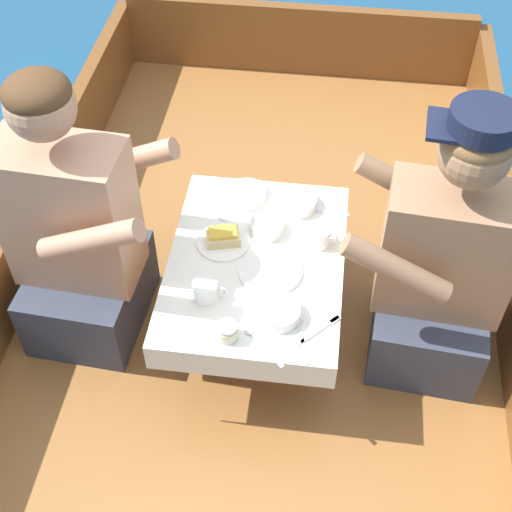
% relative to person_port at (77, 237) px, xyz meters
% --- Properties ---
extents(ground_plane, '(60.00, 60.00, 0.00)m').
position_rel_person_port_xyz_m(ground_plane, '(0.58, 0.09, -0.69)').
color(ground_plane, navy).
extents(boat_deck, '(1.84, 3.26, 0.28)m').
position_rel_person_port_xyz_m(boat_deck, '(0.58, 0.09, -0.55)').
color(boat_deck, brown).
rests_on(boat_deck, ground_plane).
extents(gunwale_port, '(0.06, 3.26, 0.31)m').
position_rel_person_port_xyz_m(gunwale_port, '(-0.30, 0.09, -0.26)').
color(gunwale_port, brown).
rests_on(gunwale_port, boat_deck).
extents(bow_coaming, '(1.72, 0.06, 0.36)m').
position_rel_person_port_xyz_m(bow_coaming, '(0.58, 1.70, -0.24)').
color(bow_coaming, brown).
rests_on(bow_coaming, boat_deck).
extents(cockpit_table, '(0.57, 0.77, 0.36)m').
position_rel_person_port_xyz_m(cockpit_table, '(0.58, 0.02, -0.09)').
color(cockpit_table, '#B2B2B7').
rests_on(cockpit_table, boat_deck).
extents(person_port, '(0.54, 0.47, 1.03)m').
position_rel_person_port_xyz_m(person_port, '(0.00, 0.00, 0.00)').
color(person_port, '#333847').
rests_on(person_port, boat_deck).
extents(person_starboard, '(0.55, 0.47, 1.00)m').
position_rel_person_port_xyz_m(person_starboard, '(1.17, 0.03, -0.01)').
color(person_starboard, '#333847').
rests_on(person_starboard, boat_deck).
extents(plate_sandwich, '(0.18, 0.18, 0.01)m').
position_rel_person_port_xyz_m(plate_sandwich, '(0.47, 0.08, -0.05)').
color(plate_sandwich, white).
rests_on(plate_sandwich, cockpit_table).
extents(plate_bread, '(0.21, 0.21, 0.01)m').
position_rel_person_port_xyz_m(plate_bread, '(0.64, -0.02, -0.05)').
color(plate_bread, white).
rests_on(plate_bread, cockpit_table).
extents(sandwich, '(0.12, 0.10, 0.05)m').
position_rel_person_port_xyz_m(sandwich, '(0.47, 0.08, -0.02)').
color(sandwich, '#E0BC7F').
rests_on(sandwich, plate_sandwich).
extents(bowl_port_near, '(0.14, 0.14, 0.04)m').
position_rel_person_port_xyz_m(bowl_port_near, '(0.69, 0.29, -0.03)').
color(bowl_port_near, white).
rests_on(bowl_port_near, cockpit_table).
extents(bowl_starboard_near, '(0.13, 0.13, 0.04)m').
position_rel_person_port_xyz_m(bowl_starboard_near, '(0.68, -0.20, -0.03)').
color(bowl_starboard_near, white).
rests_on(bowl_starboard_near, cockpit_table).
extents(bowl_center_far, '(0.13, 0.13, 0.04)m').
position_rel_person_port_xyz_m(bowl_center_far, '(0.52, 0.31, -0.03)').
color(bowl_center_far, white).
rests_on(bowl_center_far, cockpit_table).
extents(bowl_port_far, '(0.11, 0.11, 0.04)m').
position_rel_person_port_xyz_m(bowl_port_far, '(0.60, 0.16, -0.03)').
color(bowl_port_far, white).
rests_on(bowl_port_far, cockpit_table).
extents(coffee_cup_port, '(0.11, 0.08, 0.06)m').
position_rel_person_port_xyz_m(coffee_cup_port, '(0.45, -0.15, -0.02)').
color(coffee_cup_port, white).
rests_on(coffee_cup_port, cockpit_table).
extents(coffee_cup_starboard, '(0.10, 0.07, 0.07)m').
position_rel_person_port_xyz_m(coffee_cup_starboard, '(0.78, 0.12, -0.02)').
color(coffee_cup_starboard, white).
rests_on(coffee_cup_starboard, cockpit_table).
extents(tin_can, '(0.07, 0.07, 0.05)m').
position_rel_person_port_xyz_m(tin_can, '(0.54, -0.29, -0.03)').
color(tin_can, silver).
rests_on(tin_can, cockpit_table).
extents(utensil_spoon_starboard, '(0.13, 0.13, 0.01)m').
position_rel_person_port_xyz_m(utensil_spoon_starboard, '(0.63, -0.30, -0.05)').
color(utensil_spoon_starboard, silver).
rests_on(utensil_spoon_starboard, cockpit_table).
extents(utensil_spoon_port, '(0.07, 0.17, 0.01)m').
position_rel_person_port_xyz_m(utensil_spoon_port, '(0.75, -0.25, -0.05)').
color(utensil_spoon_port, silver).
rests_on(utensil_spoon_port, cockpit_table).
extents(utensil_spoon_center, '(0.17, 0.03, 0.01)m').
position_rel_person_port_xyz_m(utensil_spoon_center, '(0.76, 0.27, -0.05)').
color(utensil_spoon_center, silver).
rests_on(utensil_spoon_center, cockpit_table).
extents(utensil_fork_port, '(0.13, 0.14, 0.00)m').
position_rel_person_port_xyz_m(utensil_fork_port, '(0.82, -0.23, -0.05)').
color(utensil_fork_port, silver).
rests_on(utensil_fork_port, cockpit_table).
extents(utensil_knife_starboard, '(0.16, 0.09, 0.00)m').
position_rel_person_port_xyz_m(utensil_knife_starboard, '(0.41, 0.21, -0.05)').
color(utensil_knife_starboard, silver).
rests_on(utensil_knife_starboard, cockpit_table).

